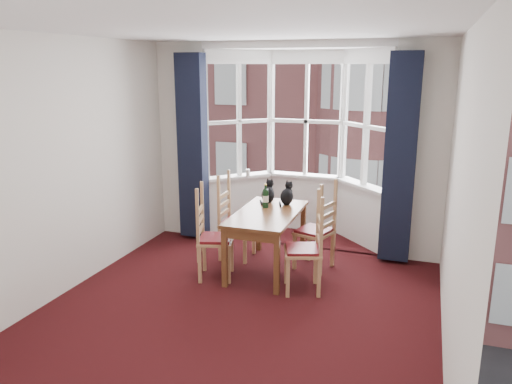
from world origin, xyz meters
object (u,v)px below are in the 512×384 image
at_px(chair_left_near, 208,240).
at_px(cat_left, 268,194).
at_px(wine_bottle, 266,197).
at_px(candle_tall, 248,173).
at_px(chair_right_near, 311,251).
at_px(cat_right, 287,195).
at_px(chair_right_far, 321,233).
at_px(chair_left_far, 231,223).
at_px(dining_table, 267,220).

xyz_separation_m(chair_left_near, cat_left, (0.47, 0.85, 0.40)).
height_order(wine_bottle, candle_tall, wine_bottle).
bearing_deg(chair_right_near, cat_left, 132.98).
relative_size(chair_left_near, chair_right_near, 1.00).
bearing_deg(cat_right, chair_right_far, -21.49).
distance_m(cat_left, cat_right, 0.25).
bearing_deg(cat_right, chair_left_near, -130.31).
height_order(chair_left_near, chair_left_far, same).
bearing_deg(dining_table, cat_right, 72.60).
height_order(cat_right, candle_tall, cat_right).
distance_m(chair_right_near, candle_tall, 2.25).
bearing_deg(chair_right_near, chair_right_far, 91.73).
xyz_separation_m(dining_table, chair_left_near, (-0.59, -0.43, -0.18)).
distance_m(chair_left_far, chair_right_near, 1.40).
bearing_deg(cat_right, dining_table, -107.40).
bearing_deg(cat_left, chair_left_far, -162.01).
bearing_deg(chair_left_near, chair_left_far, 89.53).
bearing_deg(cat_left, chair_right_far, -14.41).
bearing_deg(wine_bottle, chair_right_far, 2.65).
height_order(dining_table, cat_left, cat_left).
bearing_deg(wine_bottle, cat_right, 46.19).
relative_size(chair_left_far, chair_right_far, 1.00).
height_order(chair_left_near, chair_right_near, same).
relative_size(dining_table, cat_right, 4.30).
bearing_deg(chair_left_far, cat_right, 12.06).
height_order(chair_right_near, candle_tall, candle_tall).
relative_size(chair_right_near, wine_bottle, 3.03).
bearing_deg(chair_right_near, dining_table, 148.21).
bearing_deg(cat_left, chair_right_near, -47.02).
xyz_separation_m(cat_right, candle_tall, (-0.86, 0.90, 0.05)).
relative_size(chair_left_far, chair_right_near, 1.00).
relative_size(chair_left_near, cat_left, 2.89).
bearing_deg(chair_left_near, candle_tall, 94.43).
bearing_deg(chair_left_near, dining_table, 36.13).
relative_size(chair_right_far, wine_bottle, 3.03).
xyz_separation_m(cat_left, candle_tall, (-0.61, 0.91, 0.05)).
distance_m(chair_right_near, cat_left, 1.19).
distance_m(chair_left_far, chair_right_far, 1.21).
bearing_deg(chair_left_near, wine_bottle, 51.04).
distance_m(dining_table, cat_left, 0.49).
relative_size(cat_left, candle_tall, 3.06).
relative_size(dining_table, candle_tall, 12.94).
height_order(chair_right_far, wine_bottle, wine_bottle).
distance_m(dining_table, wine_bottle, 0.31).
xyz_separation_m(chair_left_far, wine_bottle, (0.50, -0.07, 0.41)).
relative_size(dining_table, cat_left, 4.23).
xyz_separation_m(chair_left_near, wine_bottle, (0.51, 0.63, 0.41)).
bearing_deg(chair_right_far, wine_bottle, -177.35).
xyz_separation_m(dining_table, chair_right_far, (0.62, 0.23, -0.18)).
distance_m(chair_left_near, chair_right_far, 1.39).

